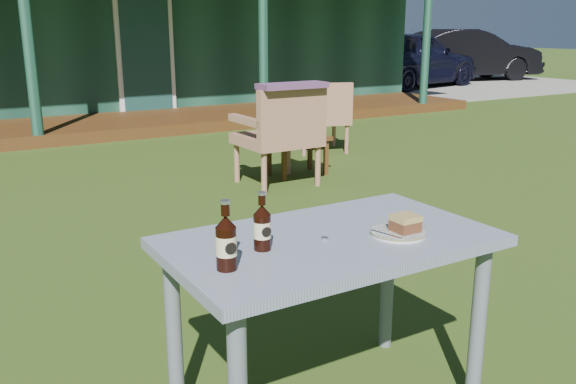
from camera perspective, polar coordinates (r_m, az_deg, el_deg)
ground at (r=3.84m, az=-10.17°, el=-7.53°), size 80.00×80.00×0.00m
gravel_strip at (r=16.72m, az=13.81°, el=9.67°), size 9.00×6.00×0.02m
car_near at (r=15.91m, az=11.27°, el=12.13°), size 4.49×2.56×1.44m
car_far at (r=18.54m, az=16.20°, el=12.21°), size 4.60×2.46×1.44m
cafe_table at (r=2.28m, az=3.92°, el=-6.58°), size 1.20×0.70×0.72m
plate at (r=2.29m, az=10.26°, el=-3.78°), size 0.20×0.20×0.01m
cake_slice at (r=2.29m, az=10.92°, el=-2.86°), size 0.09×0.09×0.06m
fork at (r=2.24m, az=9.18°, el=-3.95°), size 0.04×0.14×0.00m
cola_bottle_near at (r=2.08m, az=-2.43°, el=-3.28°), size 0.06×0.06×0.21m
cola_bottle_far at (r=1.92m, az=-5.80°, el=-4.69°), size 0.07×0.07×0.23m
bottle_cap at (r=2.21m, az=3.45°, el=-4.35°), size 0.03×0.03×0.01m
armchair_left at (r=5.73m, az=-0.60°, el=5.72°), size 0.70×0.66×0.94m
armchair_right at (r=7.36m, az=3.20°, el=7.38°), size 0.77×0.75×0.85m
floral_throw at (r=5.51m, az=0.42°, el=9.93°), size 0.65×0.23×0.05m
side_table at (r=6.21m, az=0.90°, el=4.70°), size 0.60×0.40×0.40m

